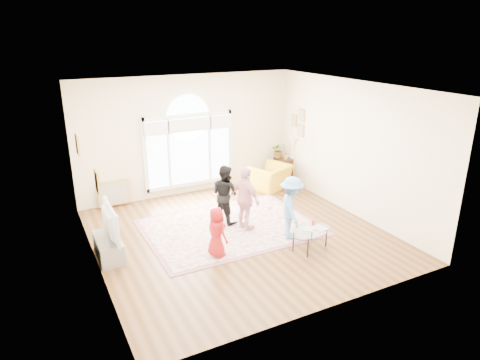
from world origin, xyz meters
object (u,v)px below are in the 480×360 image
tv_console (108,248)px  armchair (270,177)px  area_rug (230,227)px  television (106,223)px  coffee_table (310,231)px

tv_console → armchair: bearing=21.3°
area_rug → television: size_ratio=3.13×
tv_console → coffee_table: (3.74, -1.53, 0.19)m
area_rug → coffee_table: size_ratio=3.15×
television → armchair: (4.85, 1.90, -0.41)m
area_rug → coffee_table: (1.01, -1.64, 0.39)m
tv_console → television: television is taller
area_rug → tv_console: tv_console is taller
area_rug → armchair: 2.80m
television → armchair: bearing=21.4°
tv_console → area_rug: bearing=2.3°
television → coffee_table: size_ratio=1.01×
tv_console → coffee_table: 4.05m
coffee_table → television: bearing=139.8°
television → coffee_table: television is taller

